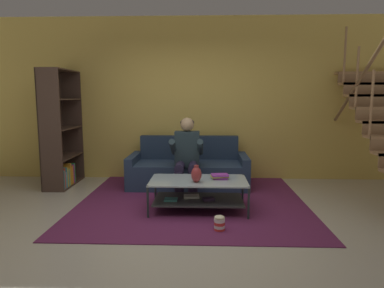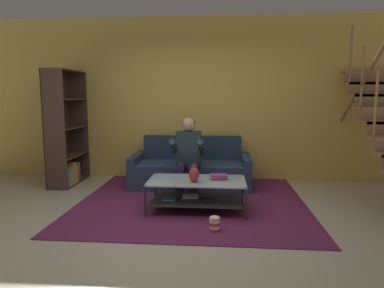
{
  "view_description": "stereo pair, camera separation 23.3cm",
  "coord_description": "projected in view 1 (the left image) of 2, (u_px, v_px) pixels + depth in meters",
  "views": [
    {
      "loc": [
        0.4,
        -3.8,
        1.5
      ],
      "look_at": [
        0.23,
        1.0,
        0.83
      ],
      "focal_mm": 32.0,
      "sensor_mm": 36.0,
      "label": 1
    },
    {
      "loc": [
        0.63,
        -3.78,
        1.5
      ],
      "look_at": [
        0.23,
        1.0,
        0.83
      ],
      "focal_mm": 32.0,
      "sensor_mm": 36.0,
      "label": 2
    }
  ],
  "objects": [
    {
      "name": "back_partition",
      "position": [
        183.0,
        99.0,
        6.21
      ],
      "size": [
        8.4,
        0.12,
        2.9
      ],
      "primitive_type": "cube",
      "color": "gold",
      "rests_on": "ground"
    },
    {
      "name": "couch",
      "position": [
        188.0,
        170.0,
        5.77
      ],
      "size": [
        1.96,
        0.88,
        0.82
      ],
      "color": "#263750",
      "rests_on": "ground"
    },
    {
      "name": "coffee_table",
      "position": [
        198.0,
        190.0,
        4.51
      ],
      "size": [
        1.27,
        0.69,
        0.41
      ],
      "color": "#A8BBBD",
      "rests_on": "ground"
    },
    {
      "name": "vase",
      "position": [
        196.0,
        174.0,
        4.35
      ],
      "size": [
        0.13,
        0.13,
        0.22
      ],
      "color": "maroon",
      "rests_on": "coffee_table"
    },
    {
      "name": "area_rug",
      "position": [
        193.0,
        198.0,
        5.05
      ],
      "size": [
        3.18,
        3.22,
        0.01
      ],
      "color": "#602148",
      "rests_on": "ground"
    },
    {
      "name": "book_stack",
      "position": [
        220.0,
        176.0,
        4.53
      ],
      "size": [
        0.25,
        0.18,
        0.07
      ],
      "color": "#833290",
      "rests_on": "coffee_table"
    },
    {
      "name": "ground",
      "position": [
        170.0,
        226.0,
        3.98
      ],
      "size": [
        16.8,
        16.8,
        0.0
      ],
      "primitive_type": "plane",
      "color": "#BBB39E"
    },
    {
      "name": "person_seated_center",
      "position": [
        187.0,
        154.0,
        5.21
      ],
      "size": [
        0.5,
        0.58,
        1.18
      ],
      "color": "#241D35",
      "rests_on": "ground"
    },
    {
      "name": "bookshelf",
      "position": [
        59.0,
        142.0,
        5.73
      ],
      "size": [
        0.38,
        0.99,
        1.94
      ],
      "color": "#443127",
      "rests_on": "ground"
    },
    {
      "name": "popcorn_tub",
      "position": [
        219.0,
        223.0,
        3.83
      ],
      "size": [
        0.12,
        0.12,
        0.18
      ],
      "color": "red",
      "rests_on": "ground"
    }
  ]
}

